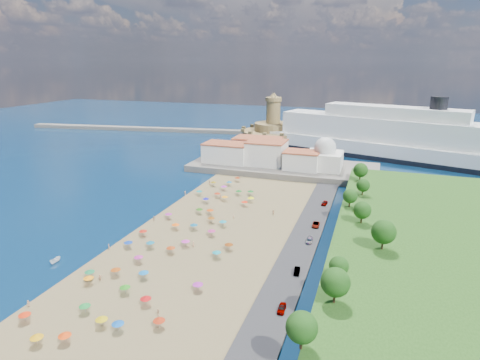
% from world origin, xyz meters
% --- Properties ---
extents(ground, '(700.00, 700.00, 0.00)m').
position_xyz_m(ground, '(0.00, 0.00, 0.00)').
color(ground, '#071938').
rests_on(ground, ground).
extents(terrace, '(90.00, 36.00, 3.00)m').
position_xyz_m(terrace, '(10.00, 73.00, 1.50)').
color(terrace, '#59544C').
rests_on(terrace, ground).
extents(jetty, '(18.00, 70.00, 2.40)m').
position_xyz_m(jetty, '(-12.00, 108.00, 1.20)').
color(jetty, '#59544C').
rests_on(jetty, ground).
extents(breakwater, '(199.03, 34.77, 2.60)m').
position_xyz_m(breakwater, '(-110.00, 153.00, 1.30)').
color(breakwater, '#59544C').
rests_on(breakwater, ground).
extents(waterfront_buildings, '(57.00, 29.00, 11.00)m').
position_xyz_m(waterfront_buildings, '(-3.05, 73.64, 7.88)').
color(waterfront_buildings, silver).
rests_on(waterfront_buildings, terrace).
extents(domed_building, '(16.00, 16.00, 15.00)m').
position_xyz_m(domed_building, '(30.00, 71.00, 8.97)').
color(domed_building, silver).
rests_on(domed_building, terrace).
extents(fortress, '(40.00, 40.00, 32.40)m').
position_xyz_m(fortress, '(-12.00, 138.00, 6.68)').
color(fortress, '#98834C').
rests_on(fortress, ground).
extents(cruise_ship, '(158.38, 67.41, 34.59)m').
position_xyz_m(cruise_ship, '(60.27, 117.06, 10.24)').
color(cruise_ship, black).
rests_on(cruise_ship, ground).
extents(beach_parasols, '(31.31, 115.43, 2.20)m').
position_xyz_m(beach_parasols, '(-1.15, -13.51, 2.15)').
color(beach_parasols, gray).
rests_on(beach_parasols, beach).
extents(beachgoers, '(39.77, 96.81, 1.89)m').
position_xyz_m(beachgoers, '(-3.76, -3.43, 1.14)').
color(beachgoers, tan).
rests_on(beachgoers, beach).
extents(moored_boats, '(4.13, 25.83, 1.55)m').
position_xyz_m(moored_boats, '(-24.93, -52.06, 0.74)').
color(moored_boats, white).
rests_on(moored_boats, ground).
extents(parked_cars, '(2.29, 73.22, 1.41)m').
position_xyz_m(parked_cars, '(36.00, -3.94, 1.35)').
color(parked_cars, gray).
rests_on(parked_cars, promenade).
extents(hillside_trees, '(18.47, 109.24, 7.87)m').
position_xyz_m(hillside_trees, '(48.54, -8.88, 10.21)').
color(hillside_trees, '#382314').
rests_on(hillside_trees, hillside).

